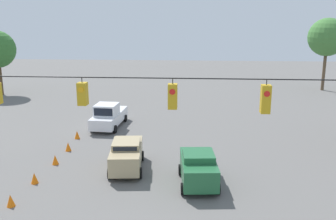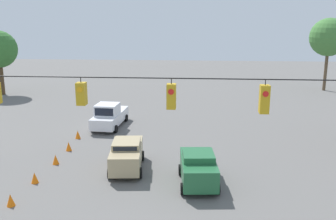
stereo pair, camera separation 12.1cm
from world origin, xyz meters
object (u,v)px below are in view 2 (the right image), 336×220
(sedan_green_crossing_near, at_px, (198,168))
(traffic_cone_nearest, at_px, (11,200))
(traffic_cone_fifth, at_px, (78,135))
(traffic_cone_second, at_px, (35,178))
(pickup_truck_white_withflow_far, at_px, (109,116))
(traffic_cone_third, at_px, (56,159))
(sedan_tan_withflow_mid, at_px, (127,154))
(overhead_signal_span, at_px, (131,136))
(tree_horizon_left, at_px, (329,37))
(traffic_cone_fourth, at_px, (69,146))

(sedan_green_crossing_near, relative_size, traffic_cone_nearest, 6.47)
(traffic_cone_fifth, bearing_deg, traffic_cone_second, 90.39)
(sedan_green_crossing_near, xyz_separation_m, traffic_cone_fifth, (9.29, -7.46, -0.65))
(pickup_truck_white_withflow_far, distance_m, sedan_green_crossing_near, 13.14)
(traffic_cone_third, xyz_separation_m, traffic_cone_fifth, (0.21, -5.23, 0.00))
(pickup_truck_white_withflow_far, xyz_separation_m, sedan_tan_withflow_mid, (-3.15, 8.92, -0.02))
(overhead_signal_span, relative_size, tree_horizon_left, 2.63)
(overhead_signal_span, distance_m, tree_horizon_left, 40.64)
(traffic_cone_nearest, bearing_deg, traffic_cone_fifth, -90.08)
(pickup_truck_white_withflow_far, height_order, tree_horizon_left, tree_horizon_left)
(overhead_signal_span, relative_size, traffic_cone_fifth, 37.85)
(traffic_cone_second, relative_size, traffic_cone_third, 1.00)
(traffic_cone_third, bearing_deg, traffic_cone_fifth, -87.72)
(overhead_signal_span, height_order, pickup_truck_white_withflow_far, overhead_signal_span)
(traffic_cone_nearest, xyz_separation_m, traffic_cone_second, (-0.07, -2.68, 0.00))
(sedan_green_crossing_near, bearing_deg, traffic_cone_third, -13.82)
(traffic_cone_nearest, height_order, traffic_cone_third, same)
(traffic_cone_fifth, relative_size, tree_horizon_left, 0.07)
(sedan_tan_withflow_mid, distance_m, sedan_green_crossing_near, 4.76)
(sedan_green_crossing_near, xyz_separation_m, tree_horizon_left, (-16.20, -29.20, 5.74))
(pickup_truck_white_withflow_far, height_order, sedan_green_crossing_near, pickup_truck_white_withflow_far)
(sedan_green_crossing_near, relative_size, traffic_cone_fourth, 6.47)
(pickup_truck_white_withflow_far, relative_size, tree_horizon_left, 0.59)
(pickup_truck_white_withflow_far, distance_m, tree_horizon_left, 30.60)
(traffic_cone_nearest, distance_m, traffic_cone_fifth, 10.73)
(overhead_signal_span, height_order, tree_horizon_left, tree_horizon_left)
(traffic_cone_fourth, bearing_deg, sedan_tan_withflow_mid, 148.32)
(traffic_cone_second, relative_size, traffic_cone_fourth, 1.00)
(sedan_green_crossing_near, bearing_deg, tree_horizon_left, -119.03)
(sedan_tan_withflow_mid, distance_m, traffic_cone_nearest, 7.11)
(sedan_tan_withflow_mid, height_order, traffic_cone_fourth, sedan_tan_withflow_mid)
(sedan_tan_withflow_mid, relative_size, traffic_cone_fifth, 7.04)
(traffic_cone_fifth, bearing_deg, traffic_cone_fourth, 94.46)
(pickup_truck_white_withflow_far, distance_m, traffic_cone_fifth, 3.79)
(overhead_signal_span, xyz_separation_m, traffic_cone_fourth, (6.54, -11.55, -4.67))
(traffic_cone_fourth, bearing_deg, traffic_cone_second, 88.29)
(pickup_truck_white_withflow_far, xyz_separation_m, traffic_cone_nearest, (1.76, 14.03, -0.66))
(pickup_truck_white_withflow_far, bearing_deg, sedan_green_crossing_near, 125.00)
(sedan_tan_withflow_mid, height_order, traffic_cone_third, sedan_tan_withflow_mid)
(sedan_tan_withflow_mid, relative_size, traffic_cone_third, 7.04)
(traffic_cone_second, bearing_deg, traffic_cone_fourth, -91.71)
(traffic_cone_second, height_order, traffic_cone_third, same)
(sedan_green_crossing_near, bearing_deg, traffic_cone_fifth, -38.78)
(overhead_signal_span, height_order, traffic_cone_second, overhead_signal_span)
(traffic_cone_nearest, relative_size, traffic_cone_fifth, 1.00)
(traffic_cone_fourth, relative_size, tree_horizon_left, 0.07)
(sedan_tan_withflow_mid, xyz_separation_m, traffic_cone_second, (4.84, 2.43, -0.64))
(pickup_truck_white_withflow_far, bearing_deg, sedan_tan_withflow_mid, 109.43)
(tree_horizon_left, bearing_deg, traffic_cone_second, 49.51)
(overhead_signal_span, xyz_separation_m, traffic_cone_fifth, (6.76, -14.28, -4.67))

